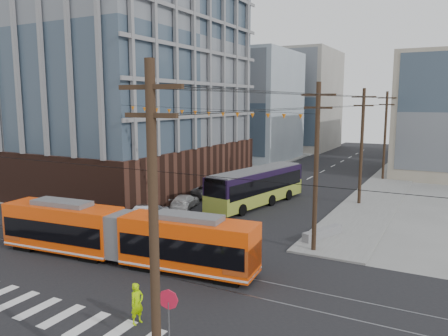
# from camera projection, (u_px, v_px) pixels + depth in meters

# --- Properties ---
(ground) EXTENTS (160.00, 160.00, 0.00)m
(ground) POSITION_uv_depth(u_px,v_px,m) (96.00, 288.00, 23.06)
(ground) COLOR slate
(office_building) EXTENTS (30.00, 25.00, 28.60)m
(office_building) POSITION_uv_depth(u_px,v_px,m) (93.00, 62.00, 51.17)
(office_building) COLOR #381E16
(office_building) RESTS_ON ground
(bg_bldg_nw_near) EXTENTS (18.00, 16.00, 18.00)m
(bg_bldg_nw_near) POSITION_uv_depth(u_px,v_px,m) (239.00, 106.00, 74.96)
(bg_bldg_nw_near) COLOR #8C99A5
(bg_bldg_nw_near) RESTS_ON ground
(bg_bldg_nw_far) EXTENTS (16.00, 18.00, 20.00)m
(bg_bldg_nw_far) POSITION_uv_depth(u_px,v_px,m) (294.00, 100.00, 90.87)
(bg_bldg_nw_far) COLOR gray
(bg_bldg_nw_far) RESTS_ON ground
(utility_pole_near) EXTENTS (0.30, 0.30, 11.00)m
(utility_pole_near) POSITION_uv_depth(u_px,v_px,m) (154.00, 246.00, 13.04)
(utility_pole_near) COLOR black
(utility_pole_near) RESTS_ON ground
(utility_pole_far) EXTENTS (0.30, 0.30, 11.00)m
(utility_pole_far) POSITION_uv_depth(u_px,v_px,m) (399.00, 129.00, 67.15)
(utility_pole_far) COLOR black
(utility_pole_far) RESTS_ON ground
(streetcar) EXTENTS (17.35, 4.10, 3.31)m
(streetcar) POSITION_uv_depth(u_px,v_px,m) (122.00, 235.00, 26.72)
(streetcar) COLOR #EA4307
(streetcar) RESTS_ON ground
(city_bus) EXTENTS (4.97, 12.85, 3.56)m
(city_bus) POSITION_uv_depth(u_px,v_px,m) (257.00, 186.00, 41.45)
(city_bus) COLOR black
(city_bus) RESTS_ON ground
(parked_car_silver) EXTENTS (2.76, 5.02, 1.57)m
(parked_car_silver) POSITION_uv_depth(u_px,v_px,m) (149.00, 214.00, 35.26)
(parked_car_silver) COLOR #9FA2AD
(parked_car_silver) RESTS_ON ground
(parked_car_white) EXTENTS (2.64, 4.57, 1.25)m
(parked_car_white) POSITION_uv_depth(u_px,v_px,m) (185.00, 201.00, 40.48)
(parked_car_white) COLOR silver
(parked_car_white) RESTS_ON ground
(parked_car_grey) EXTENTS (3.46, 5.14, 1.31)m
(parked_car_grey) POSITION_uv_depth(u_px,v_px,m) (212.00, 191.00, 45.10)
(parked_car_grey) COLOR slate
(parked_car_grey) RESTS_ON ground
(pedestrian) EXTENTS (0.57, 0.75, 1.87)m
(pedestrian) POSITION_uv_depth(u_px,v_px,m) (137.00, 304.00, 19.30)
(pedestrian) COLOR #A2DD01
(pedestrian) RESTS_ON ground
(stop_sign) EXTENTS (0.93, 0.93, 2.65)m
(stop_sign) POSITION_uv_depth(u_px,v_px,m) (169.00, 327.00, 16.53)
(stop_sign) COLOR red
(stop_sign) RESTS_ON ground
(jersey_barrier) EXTENTS (2.24, 3.94, 0.78)m
(jersey_barrier) POSITION_uv_depth(u_px,v_px,m) (322.00, 234.00, 31.26)
(jersey_barrier) COLOR slate
(jersey_barrier) RESTS_ON ground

